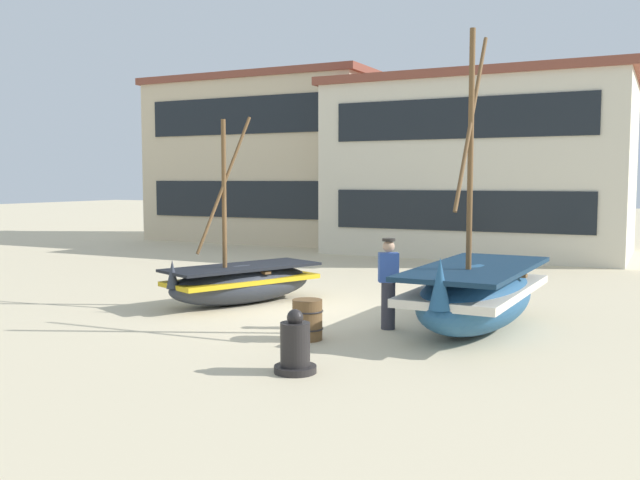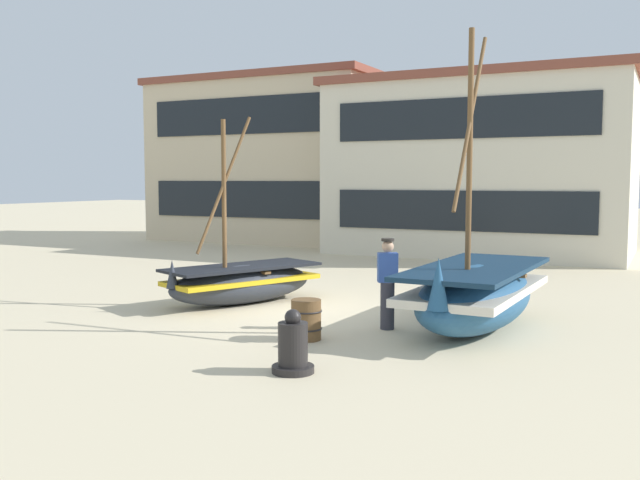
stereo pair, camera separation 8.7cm
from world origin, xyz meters
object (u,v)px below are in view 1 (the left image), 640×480
(fishing_boat_centre_large, at_px, (242,282))
(wooden_barrel, at_px, (307,320))
(capstan_winch, at_px, (295,348))
(fishing_boat_near_left, at_px, (476,294))
(harbor_building_main, at_px, (481,166))
(harbor_building_annex, at_px, (271,160))
(fisherman_by_hull, at_px, (388,284))

(fishing_boat_centre_large, bearing_deg, wooden_barrel, -40.45)
(capstan_winch, bearing_deg, fishing_boat_near_left, 68.23)
(fishing_boat_near_left, height_order, harbor_building_main, harbor_building_main)
(fishing_boat_near_left, distance_m, wooden_barrel, 3.21)
(harbor_building_main, relative_size, harbor_building_annex, 1.03)
(fishing_boat_near_left, distance_m, fisherman_by_hull, 1.62)
(harbor_building_annex, bearing_deg, fishing_boat_near_left, -49.06)
(fisherman_by_hull, distance_m, harbor_building_main, 14.87)
(fishing_boat_centre_large, bearing_deg, capstan_winch, -49.80)
(fisherman_by_hull, height_order, harbor_building_main, harbor_building_main)
(fishing_boat_near_left, distance_m, fishing_boat_centre_large, 5.38)
(fishing_boat_centre_large, bearing_deg, harbor_building_main, 81.20)
(harbor_building_main, distance_m, harbor_building_annex, 10.08)
(fisherman_by_hull, relative_size, capstan_winch, 1.83)
(capstan_winch, height_order, harbor_building_main, harbor_building_main)
(harbor_building_annex, bearing_deg, wooden_barrel, -58.04)
(fishing_boat_near_left, distance_m, capstan_winch, 4.35)
(fishing_boat_near_left, height_order, capstan_winch, fishing_boat_near_left)
(wooden_barrel, xyz_separation_m, harbor_building_annex, (-10.85, 17.39, 3.31))
(fishing_boat_near_left, relative_size, wooden_barrel, 7.65)
(fishing_boat_centre_large, xyz_separation_m, harbor_building_main, (2.09, 13.47, 2.78))
(fisherman_by_hull, xyz_separation_m, wooden_barrel, (-0.94, -1.43, -0.48))
(capstan_winch, height_order, harbor_building_annex, harbor_building_annex)
(fishing_boat_near_left, height_order, fishing_boat_centre_large, fishing_boat_near_left)
(wooden_barrel, bearing_deg, harbor_building_annex, 121.96)
(wooden_barrel, bearing_deg, fisherman_by_hull, 56.62)
(fishing_boat_near_left, bearing_deg, wooden_barrel, -138.86)
(fisherman_by_hull, relative_size, harbor_building_annex, 0.16)
(capstan_winch, xyz_separation_m, harbor_building_main, (-1.67, 17.91, 2.90))
(fisherman_by_hull, height_order, wooden_barrel, fisherman_by_hull)
(harbor_building_annex, bearing_deg, capstan_winch, -58.90)
(fisherman_by_hull, bearing_deg, harbor_building_main, 97.10)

